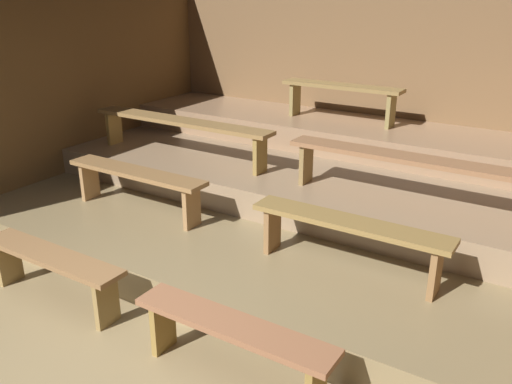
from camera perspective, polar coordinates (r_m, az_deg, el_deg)
ground at (r=5.57m, az=-0.15°, el=-6.48°), size 6.50×5.99×0.08m
wall_back at (r=7.39m, az=11.03°, el=11.40°), size 6.50×0.06×2.69m
wall_left at (r=7.02m, az=-20.73°, el=9.96°), size 0.06×5.99×2.69m
platform_lower at (r=5.95m, az=2.94°, el=-2.55°), size 5.70×3.99×0.31m
platform_middle at (r=6.42m, az=6.07°, el=2.12°), size 5.70×2.59×0.31m
platform_upper at (r=6.95m, az=8.79°, el=6.12°), size 5.70×1.18×0.31m
bench_floor_left at (r=4.84m, az=-20.77°, el=-7.13°), size 1.48×0.28×0.46m
bench_floor_right at (r=3.71m, az=-2.49°, el=-14.87°), size 1.48×0.28×0.46m
bench_lower_left at (r=5.67m, az=-12.55°, el=1.37°), size 1.67×0.28×0.46m
bench_lower_right at (r=4.44m, az=9.77°, el=-4.05°), size 1.67×0.28×0.46m
bench_middle_left at (r=6.39m, az=-8.04°, el=6.97°), size 2.44×0.28×0.46m
bench_middle_right at (r=5.12m, az=16.40°, el=2.76°), size 2.44×0.28×0.46m
bench_upper_center at (r=6.88m, az=9.01°, el=10.38°), size 1.54×0.28×0.46m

